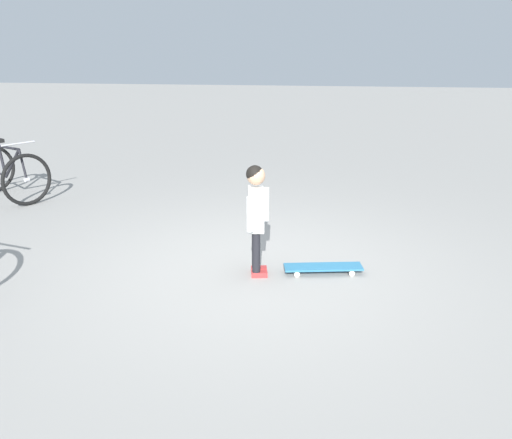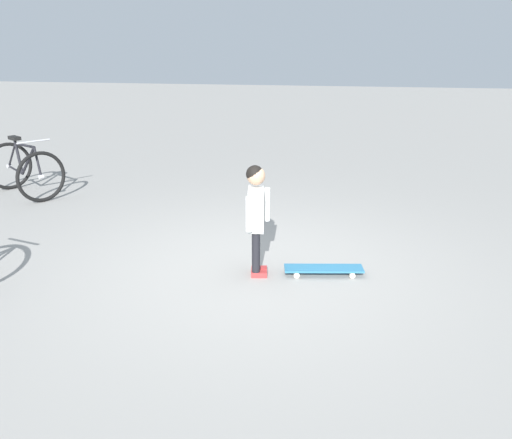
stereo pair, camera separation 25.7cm
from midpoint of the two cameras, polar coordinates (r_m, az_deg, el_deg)
ground_plane at (r=5.24m, az=-2.03°, el=-5.35°), size 50.00×50.00×0.00m
child_person at (r=4.90m, az=-1.48°, el=1.17°), size 0.21×0.39×1.06m
skateboard at (r=5.15m, az=5.76°, el=-5.12°), size 0.77×0.33×0.07m
bicycle_near at (r=8.36m, az=-25.74°, el=4.54°), size 1.28×1.16×0.85m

